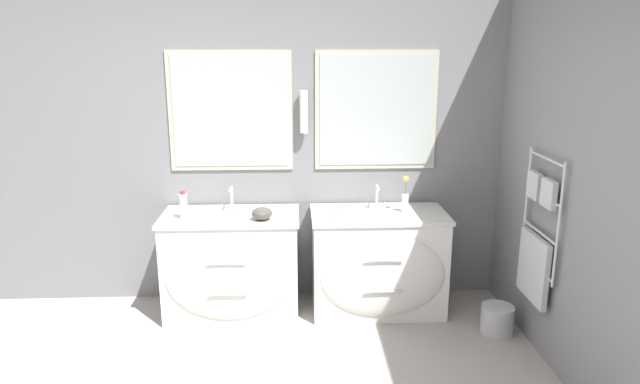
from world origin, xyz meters
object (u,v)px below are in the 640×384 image
(vanity_left, at_px, (232,265))
(waste_bin, at_px, (497,319))
(flower_vase, at_px, (405,198))
(toiletry_bottle, at_px, (183,206))
(vanity_right, at_px, (378,262))
(amenity_bowl, at_px, (262,214))

(vanity_left, relative_size, waste_bin, 4.38)
(flower_vase, xyz_separation_m, waste_bin, (0.61, -0.46, -0.79))
(toiletry_bottle, distance_m, waste_bin, 2.42)
(vanity_right, height_order, amenity_bowl, amenity_bowl)
(toiletry_bottle, bearing_deg, vanity_right, 2.18)
(amenity_bowl, bearing_deg, waste_bin, -10.10)
(waste_bin, bearing_deg, amenity_bowl, 169.90)
(vanity_left, height_order, flower_vase, flower_vase)
(amenity_bowl, bearing_deg, vanity_left, 157.69)
(vanity_right, distance_m, amenity_bowl, 0.99)
(vanity_left, relative_size, toiletry_bottle, 4.87)
(vanity_left, xyz_separation_m, waste_bin, (1.94, -0.40, -0.29))
(waste_bin, bearing_deg, toiletry_bottle, 171.28)
(toiletry_bottle, bearing_deg, amenity_bowl, -4.58)
(waste_bin, bearing_deg, vanity_right, 153.65)
(vanity_right, relative_size, waste_bin, 4.38)
(amenity_bowl, xyz_separation_m, waste_bin, (1.69, -0.30, -0.73))
(flower_vase, bearing_deg, vanity_left, -177.75)
(amenity_bowl, height_order, flower_vase, flower_vase)
(vanity_left, bearing_deg, toiletry_bottle, -170.36)
(vanity_left, xyz_separation_m, flower_vase, (1.33, 0.05, 0.50))
(amenity_bowl, height_order, waste_bin, amenity_bowl)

